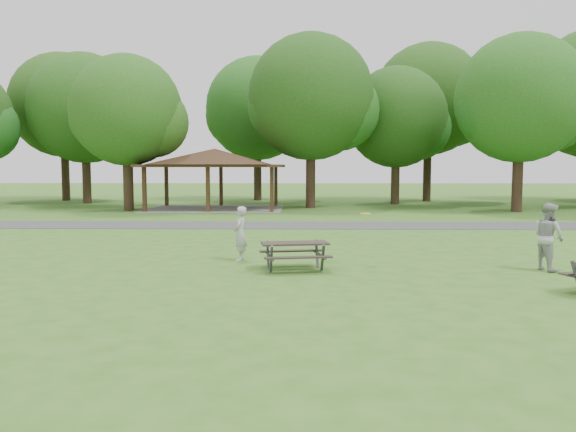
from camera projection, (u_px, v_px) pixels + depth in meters
The scene contains 15 objects.
ground at pixel (234, 298), 11.22m from camera, with size 160.00×160.00×0.00m, color #36661D.
asphalt_path at pixel (270, 225), 25.16m from camera, with size 120.00×3.20×0.02m, color #3E3E41.
pavilion at pixel (215, 160), 34.94m from camera, with size 8.60×7.01×3.76m.
tree_row_c at pixel (86, 112), 39.85m from camera, with size 8.19×7.80×10.67m.
tree_row_d at pixel (128, 114), 33.34m from camera, with size 6.93×6.60×9.27m.
tree_row_e at pixel (312, 101), 35.51m from camera, with size 8.40×8.00×11.02m.
tree_row_f at pixel (397, 120), 38.95m from camera, with size 7.35×7.00×9.55m.
tree_row_g at pixel (522, 102), 32.30m from camera, with size 7.77×7.40×10.25m.
tree_deep_a at pixel (65, 108), 43.35m from camera, with size 8.40×8.00×11.38m.
tree_deep_b at pixel (259, 112), 43.55m from camera, with size 8.40×8.00×11.13m.
tree_deep_c at pixel (430, 103), 42.23m from camera, with size 8.82×8.40×11.90m.
picnic_table_middle at pixel (295, 249), 14.24m from camera, with size 1.89×1.62×0.73m.
frisbee_in_flight at pixel (366, 214), 14.96m from camera, with size 0.37×0.37×0.02m.
frisbee_thrower at pixel (240, 234), 15.64m from camera, with size 0.55×0.36×1.52m, color #ADADB0.
frisbee_catcher at pixel (549, 237), 14.16m from camera, with size 0.83×0.65×1.71m, color #A9A9AC.
Camera 1 is at (1.32, -11.00, 2.61)m, focal length 35.00 mm.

